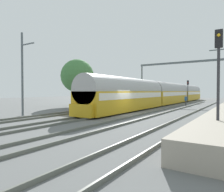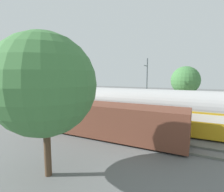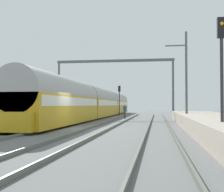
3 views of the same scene
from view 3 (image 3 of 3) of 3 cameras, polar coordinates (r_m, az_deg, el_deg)
The scene contains 12 objects.
ground at distance 21.06m, azimuth -7.50°, elevation -6.13°, with size 120.00×120.00×0.00m, color slate.
track_west at distance 21.68m, azimuth -12.52°, elevation -5.77°, with size 1.52×60.00×0.16m.
track_east at distance 20.60m, azimuth -2.21°, elevation -6.02°, with size 1.52×60.00×0.16m.
track_far_east at distance 20.24m, azimuth 8.85°, elevation -6.08°, with size 1.52×60.00×0.16m.
platform at distance 22.56m, azimuth 18.59°, elevation -4.62°, with size 4.40×28.00×0.90m.
passenger_train at distance 40.57m, azimuth -2.49°, elevation -1.22°, with size 2.93×49.20×3.82m.
freight_car at distance 28.71m, azimuth -15.49°, elevation -1.96°, with size 2.80×13.00×2.70m.
person_crossing at distance 36.34m, azimuth 2.43°, elevation -2.65°, with size 0.43×0.30×1.73m.
railway_signal_near at distance 14.02m, azimuth 20.02°, elevation 5.93°, with size 0.36×0.30×5.46m.
railway_signal_far at distance 46.98m, azimuth 1.39°, elevation -0.06°, with size 0.36×0.30×4.62m.
catenary_gantry at distance 41.39m, azimuth 0.45°, elevation 4.19°, with size 16.19×0.28×7.86m.
catenary_pole_east_mid at distance 26.84m, azimuth 13.77°, elevation 3.73°, with size 1.90×0.20×8.00m.
Camera 3 is at (5.79, -20.18, 1.63)m, focal length 48.37 mm.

